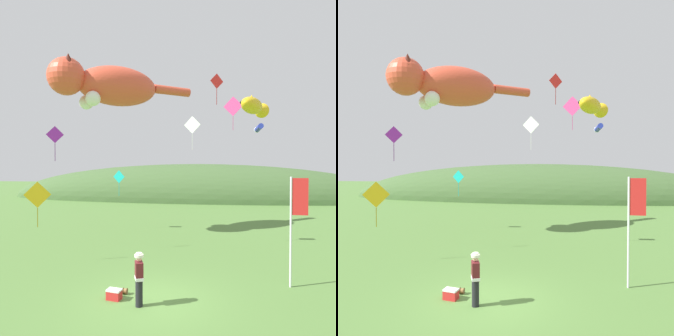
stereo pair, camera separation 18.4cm
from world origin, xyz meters
TOP-DOWN VIEW (x-y plane):
  - ground_plane at (0.00, 0.00)m, footprint 120.00×120.00m
  - distant_hill_ridge at (0.00, 30.41)m, footprint 48.70×10.77m
  - festival_attendant at (-0.34, -0.39)m, footprint 0.39×0.48m
  - kite_spool at (-1.06, 0.50)m, footprint 0.16×0.23m
  - picnic_cooler at (-1.31, 0.01)m, footprint 0.54×0.41m
  - festival_banner_pole at (5.13, 2.02)m, footprint 0.66×0.08m
  - kite_giant_cat at (-4.80, 9.78)m, footprint 8.43×6.69m
  - kite_fish_windsock at (3.96, 5.26)m, footprint 1.82×2.93m
  - kite_tube_streamer at (5.21, 12.99)m, footprint 0.49×2.78m
  - kite_diamond_gold at (-5.99, 3.26)m, footprint 1.13×0.47m
  - kite_diamond_teal at (-4.43, 11.07)m, footprint 0.86×0.24m
  - kite_diamond_red at (2.22, 8.12)m, footprint 0.74×0.49m
  - kite_diamond_white at (0.90, 7.11)m, footprint 0.91×0.28m
  - kite_diamond_pink at (3.27, 10.32)m, footprint 1.20×0.37m
  - kite_diamond_violet at (-5.85, 4.72)m, footprint 0.77×0.41m

SIDE VIEW (x-z plane):
  - ground_plane at x=0.00m, z-range 0.00..0.00m
  - distant_hill_ridge at x=0.00m, z-range -4.40..4.40m
  - kite_spool at x=-1.06m, z-range 0.00..0.23m
  - picnic_cooler at x=-1.31m, z-range 0.00..0.36m
  - festival_attendant at x=-0.34m, z-range 0.07..1.84m
  - festival_banner_pole at x=5.13m, z-range 0.65..4.85m
  - kite_diamond_gold at x=-5.99m, z-range 2.15..4.27m
  - kite_diamond_teal at x=-4.43m, z-range 2.77..4.56m
  - kite_diamond_violet at x=-5.85m, z-range 5.20..6.97m
  - kite_diamond_white at x=0.90m, z-range 5.81..7.66m
  - kite_tube_streamer at x=5.21m, z-range 6.90..7.34m
  - kite_fish_windsock at x=3.96m, z-range 6.95..7.83m
  - kite_diamond_pink at x=3.27m, z-range 7.16..9.30m
  - kite_diamond_red at x=2.22m, z-range 8.42..10.19m
  - kite_giant_cat at x=-4.80m, z-range 8.18..11.22m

